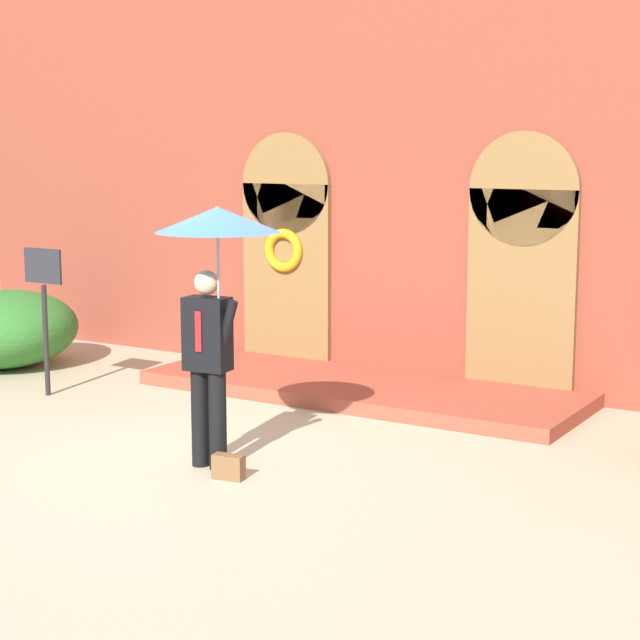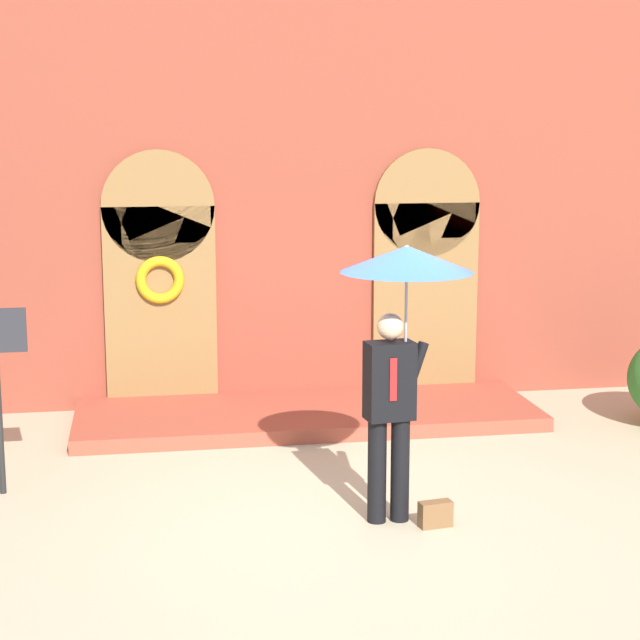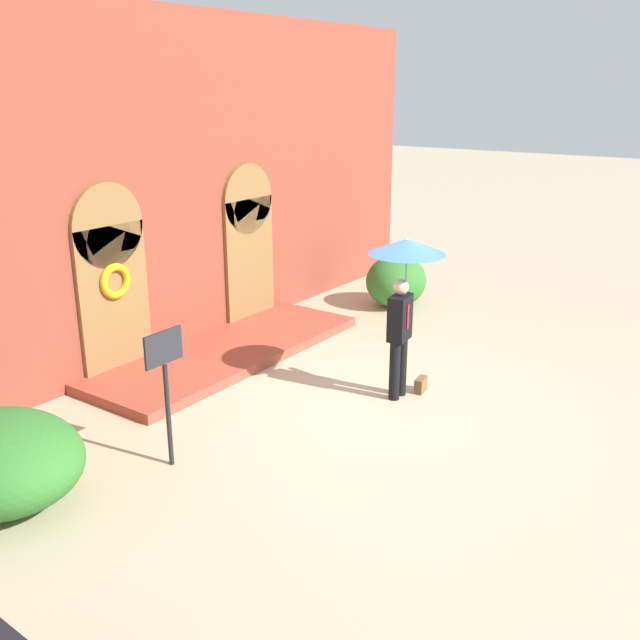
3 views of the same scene
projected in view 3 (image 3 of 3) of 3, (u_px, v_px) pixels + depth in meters
ground_plane at (383, 399)px, 10.50m from camera, size 80.00×80.00×0.00m
building_facade at (173, 193)px, 11.93m from camera, size 14.00×2.30×5.60m
person_with_umbrella at (405, 270)px, 10.06m from camera, size 1.10×1.10×2.36m
handbag at (421, 385)px, 10.72m from camera, size 0.30×0.16×0.22m
sign_post at (165, 376)px, 8.34m from camera, size 0.56×0.06×1.72m
shrub_right at (396, 281)px, 14.75m from camera, size 1.37×1.20×1.07m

